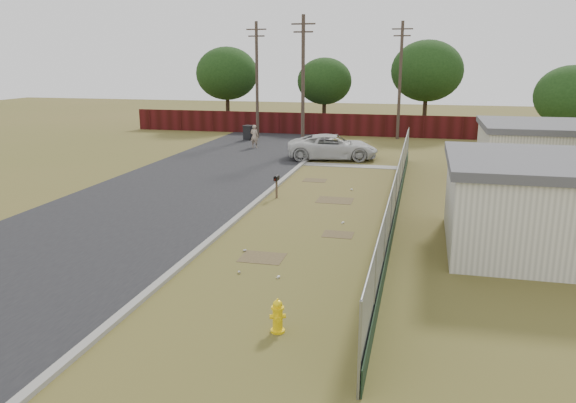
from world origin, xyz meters
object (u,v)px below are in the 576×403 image
(fire_hydrant, at_px, (278,317))
(mailbox, at_px, (277,180))
(pickup_truck, at_px, (333,147))
(trash_bin, at_px, (249,132))
(pedestrian, at_px, (254,136))

(fire_hydrant, height_order, mailbox, mailbox)
(pickup_truck, height_order, trash_bin, pickup_truck)
(fire_hydrant, relative_size, pickup_truck, 0.15)
(pickup_truck, bearing_deg, fire_hydrant, 175.60)
(mailbox, height_order, trash_bin, trash_bin)
(fire_hydrant, distance_m, pedestrian, 28.07)
(pedestrian, height_order, trash_bin, pedestrian)
(pedestrian, bearing_deg, mailbox, 115.71)
(mailbox, relative_size, pickup_truck, 0.19)
(mailbox, distance_m, pickup_truck, 10.82)
(fire_hydrant, bearing_deg, pedestrian, 108.02)
(mailbox, distance_m, pedestrian, 15.11)
(fire_hydrant, relative_size, trash_bin, 0.73)
(fire_hydrant, height_order, pedestrian, pedestrian)
(fire_hydrant, xyz_separation_m, mailbox, (-3.33, 12.57, 0.45))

